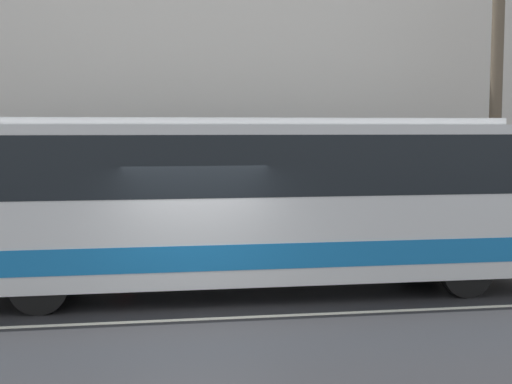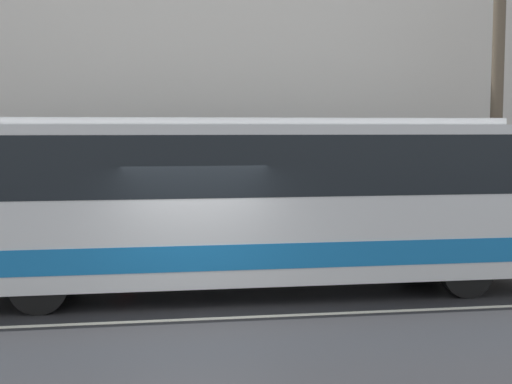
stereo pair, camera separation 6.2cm
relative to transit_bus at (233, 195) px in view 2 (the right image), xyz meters
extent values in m
plane|color=#262628|center=(-0.81, -1.90, -1.87)|extent=(60.00, 60.00, 0.00)
cube|color=gray|center=(-0.81, 3.32, -1.79)|extent=(60.00, 2.45, 0.16)
cube|color=silver|center=(-0.81, 4.70, 3.78)|extent=(60.00, 0.30, 11.30)
cube|color=#2D2B28|center=(-0.81, 4.53, -0.47)|extent=(60.00, 0.06, 2.80)
cube|color=beige|center=(-0.81, -1.90, -1.87)|extent=(54.00, 0.14, 0.01)
cube|color=white|center=(-0.01, 0.00, -0.10)|extent=(11.69, 2.55, 2.86)
cube|color=#1972BF|center=(-0.01, 0.00, -0.97)|extent=(11.63, 2.58, 0.45)
cube|color=black|center=(-0.01, 0.00, 0.61)|extent=(11.34, 2.57, 1.09)
cube|color=white|center=(-0.01, 0.00, 1.39)|extent=(9.94, 2.17, 0.12)
cylinder|color=black|center=(4.24, -1.12, -1.38)|extent=(0.99, 0.28, 0.99)
cylinder|color=black|center=(4.24, 1.12, -1.38)|extent=(0.99, 0.28, 0.99)
cylinder|color=black|center=(-3.45, -1.12, -1.38)|extent=(0.99, 0.28, 0.99)
cylinder|color=black|center=(-3.45, 1.12, -1.38)|extent=(0.99, 0.28, 0.99)
cylinder|color=brown|center=(6.70, 2.63, 2.05)|extent=(0.29, 0.29, 7.51)
cylinder|color=maroon|center=(-2.11, 3.09, -1.00)|extent=(0.36, 0.36, 1.43)
sphere|color=tan|center=(-2.11, 3.09, -0.15)|extent=(0.26, 0.26, 0.26)
camera|label=1|loc=(-1.73, -13.39, 1.28)|focal=50.00mm
camera|label=2|loc=(-1.67, -13.40, 1.28)|focal=50.00mm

